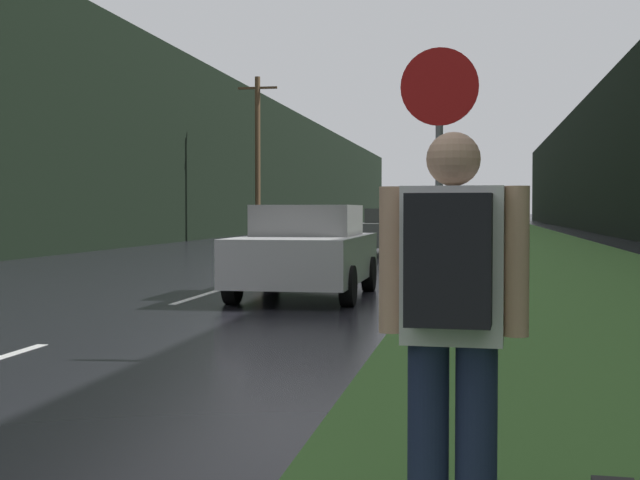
{
  "coord_description": "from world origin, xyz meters",
  "views": [
    {
      "loc": [
        4.5,
        -0.81,
        1.42
      ],
      "look_at": [
        1.72,
        14.8,
        0.88
      ],
      "focal_mm": 50.0,
      "sensor_mm": 36.0,
      "label": 1
    }
  ],
  "objects_px": {
    "hitchhiker_with_backpack": "(452,316)",
    "car_passing_near": "(306,251)",
    "stop_sign": "(439,166)",
    "car_passing_far": "(391,231)"
  },
  "relations": [
    {
      "from": "hitchhiker_with_backpack",
      "to": "car_passing_near",
      "type": "distance_m",
      "value": 10.94
    },
    {
      "from": "stop_sign",
      "to": "car_passing_near",
      "type": "xyz_separation_m",
      "value": [
        -2.39,
        5.83,
        -1.08
      ]
    },
    {
      "from": "stop_sign",
      "to": "hitchhiker_with_backpack",
      "type": "distance_m",
      "value": 4.86
    },
    {
      "from": "stop_sign",
      "to": "hitchhiker_with_backpack",
      "type": "xyz_separation_m",
      "value": [
        0.26,
        -4.78,
        -0.83
      ]
    },
    {
      "from": "stop_sign",
      "to": "car_passing_far",
      "type": "relative_size",
      "value": 0.61
    },
    {
      "from": "car_passing_far",
      "to": "stop_sign",
      "type": "bearing_deg",
      "value": 96.79
    },
    {
      "from": "hitchhiker_with_backpack",
      "to": "car_passing_near",
      "type": "relative_size",
      "value": 0.42
    },
    {
      "from": "hitchhiker_with_backpack",
      "to": "car_passing_far",
      "type": "relative_size",
      "value": 0.36
    },
    {
      "from": "car_passing_near",
      "to": "car_passing_far",
      "type": "bearing_deg",
      "value": -90.0
    },
    {
      "from": "car_passing_far",
      "to": "car_passing_near",
      "type": "bearing_deg",
      "value": 90.0
    }
  ]
}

